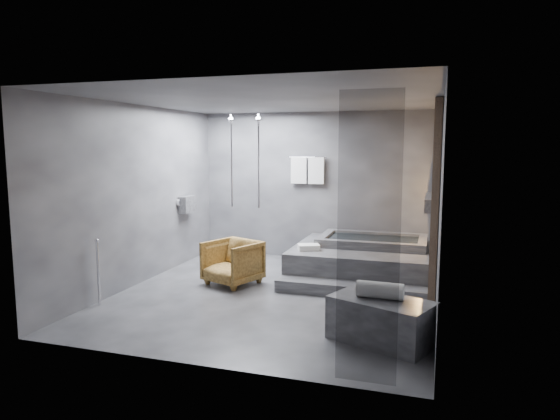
% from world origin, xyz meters
% --- Properties ---
extents(room, '(5.00, 5.04, 2.82)m').
position_xyz_m(room, '(0.40, 0.24, 1.73)').
color(room, '#2B2B2D').
rests_on(room, ground).
extents(tub_deck, '(2.20, 2.00, 0.50)m').
position_xyz_m(tub_deck, '(1.05, 1.45, 0.25)').
color(tub_deck, '#303032').
rests_on(tub_deck, ground).
extents(tub_step, '(2.20, 0.36, 0.18)m').
position_xyz_m(tub_step, '(1.05, 0.27, 0.09)').
color(tub_step, '#303032').
rests_on(tub_step, ground).
extents(concrete_bench, '(1.24, 0.97, 0.49)m').
position_xyz_m(concrete_bench, '(1.67, -1.34, 0.25)').
color(concrete_bench, '#343436').
rests_on(concrete_bench, ground).
extents(driftwood_chair, '(0.97, 0.98, 0.69)m').
position_xyz_m(driftwood_chair, '(-0.82, 0.33, 0.35)').
color(driftwood_chair, '#4D3313').
rests_on(driftwood_chair, ground).
extents(rolled_towel, '(0.52, 0.21, 0.18)m').
position_xyz_m(rolled_towel, '(1.65, -1.32, 0.58)').
color(rolled_towel, silver).
rests_on(rolled_towel, concrete_bench).
extents(deck_towel, '(0.40, 0.36, 0.09)m').
position_xyz_m(deck_towel, '(0.27, 0.91, 0.54)').
color(deck_towel, silver).
rests_on(deck_towel, tub_deck).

